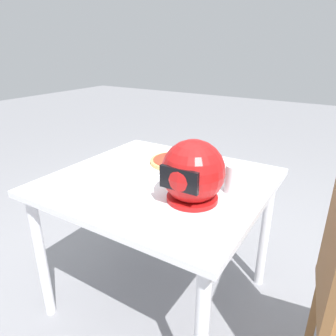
{
  "coord_description": "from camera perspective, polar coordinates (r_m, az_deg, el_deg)",
  "views": [
    {
      "loc": [
        -0.74,
        1.11,
        1.31
      ],
      "look_at": [
        0.01,
        -0.1,
        0.74
      ],
      "focal_mm": 32.83,
      "sensor_mm": 36.0,
      "label": 1
    }
  ],
  "objects": [
    {
      "name": "ground_plane",
      "position": [
        1.87,
        -1.35,
        -22.63
      ],
      "size": [
        14.0,
        14.0,
        0.0
      ],
      "primitive_type": "plane",
      "color": "gray"
    },
    {
      "name": "dining_table",
      "position": [
        1.49,
        -1.56,
        -5.15
      ],
      "size": [
        0.98,
        0.92,
        0.72
      ],
      "color": "white",
      "rests_on": "ground"
    },
    {
      "name": "pizza_plate",
      "position": [
        1.62,
        1.43,
        0.75
      ],
      "size": [
        0.31,
        0.31,
        0.01
      ],
      "primitive_type": "cylinder",
      "color": "white",
      "rests_on": "dining_table"
    },
    {
      "name": "pizza",
      "position": [
        1.62,
        1.59,
        1.38
      ],
      "size": [
        0.27,
        0.27,
        0.05
      ],
      "color": "tan",
      "rests_on": "pizza_plate"
    },
    {
      "name": "motorcycle_helmet",
      "position": [
        1.22,
        4.63,
        -0.88
      ],
      "size": [
        0.26,
        0.26,
        0.26
      ],
      "color": "#B21414",
      "rests_on": "dining_table"
    },
    {
      "name": "drinking_glass",
      "position": [
        1.34,
        11.97,
        -1.97
      ],
      "size": [
        0.07,
        0.07,
        0.12
      ],
      "primitive_type": "cylinder",
      "color": "silver",
      "rests_on": "dining_table"
    }
  ]
}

